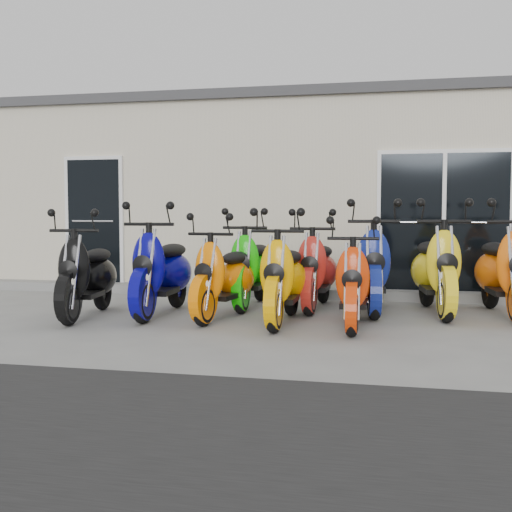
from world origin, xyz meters
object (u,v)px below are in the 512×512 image
Objects in this scene: scooter_front_orange_a at (224,266)px; scooter_back_green at (252,258)px; scooter_front_orange_b at (284,266)px; scooter_front_black at (87,263)px; scooter_back_red at (317,259)px; scooter_back_yellow at (436,256)px; scooter_front_blue at (162,259)px; scooter_front_red at (354,272)px; scooter_back_blue at (371,256)px; scooter_back_extra at (504,258)px.

scooter_back_green is (0.13, 1.03, 0.03)m from scooter_front_orange_a.
scooter_front_orange_b is 1.00× the size of scooter_back_green.
scooter_front_black is 0.99× the size of scooter_front_orange_b.
scooter_back_green is at bearing -177.56° from scooter_back_red.
scooter_front_orange_a is at bearing -133.69° from scooter_back_red.
scooter_back_yellow is at bearing 8.28° from scooter_front_black.
scooter_front_orange_a is 0.96× the size of scooter_back_red.
scooter_front_black is 0.96m from scooter_front_blue.
scooter_front_blue is at bearing 169.94° from scooter_front_red.
scooter_back_blue and scooter_back_extra have the same top height.
scooter_back_yellow is at bearing 12.45° from scooter_front_blue.
scooter_front_orange_a is 2.82m from scooter_back_yellow.
scooter_back_yellow is (2.66, 0.95, 0.09)m from scooter_front_orange_a.
scooter_front_black is 0.91× the size of scooter_back_blue.
scooter_back_extra is at bearing -1.47° from scooter_back_green.
scooter_front_blue reaches higher than scooter_front_orange_b.
scooter_back_extra reaches higher than scooter_front_black.
scooter_back_green is 0.92× the size of scooter_back_extra.
scooter_front_blue is 3.63m from scooter_back_yellow.
scooter_front_orange_a is at bearing 165.84° from scooter_front_orange_b.
scooter_front_orange_a is at bearing 168.68° from scooter_front_red.
scooter_back_blue is at bearing 11.82° from scooter_front_black.
scooter_front_orange_b is 0.92× the size of scooter_back_blue.
scooter_back_extra is (0.85, 0.00, -0.00)m from scooter_back_yellow.
scooter_back_yellow is at bearing 174.13° from scooter_back_extra.
scooter_back_yellow reaches higher than scooter_front_orange_b.
scooter_back_yellow is at bearing 49.03° from scooter_front_red.
scooter_back_yellow reaches higher than scooter_front_black.
scooter_back_green reaches higher than scooter_front_orange_a.
scooter_front_red is at bearing -40.80° from scooter_back_green.
scooter_back_blue is at bearing 174.02° from scooter_back_extra.
scooter_front_orange_b is 0.92× the size of scooter_back_extra.
scooter_front_red is 0.86× the size of scooter_back_extra.
scooter_back_blue is (1.00, 1.15, 0.06)m from scooter_front_orange_b.
scooter_back_extra is at bearing -5.98° from scooter_back_blue.
scooter_back_extra reaches higher than scooter_front_blue.
scooter_front_blue is 1.10× the size of scooter_front_orange_a.
scooter_back_yellow is 0.85m from scooter_back_extra.
scooter_front_red is 0.94× the size of scooter_back_red.
scooter_front_blue reaches higher than scooter_front_black.
scooter_front_blue reaches higher than scooter_back_green.
scooter_back_yellow is at bearing 31.65° from scooter_front_orange_b.
scooter_front_orange_b reaches higher than scooter_front_orange_a.
scooter_front_orange_b is 1.27m from scooter_back_red.
scooter_front_black is 2.56m from scooter_front_orange_b.
scooter_front_black is 4.58m from scooter_back_yellow.
scooter_front_orange_b is at bearing -5.96° from scooter_front_orange_a.
scooter_back_blue is 1.00× the size of scooter_back_yellow.
scooter_back_extra is at bearing -7.27° from scooter_back_yellow.
scooter_back_red reaches higher than scooter_front_black.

